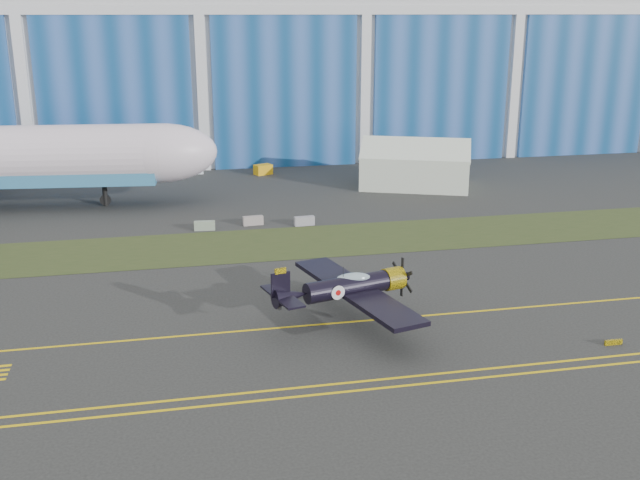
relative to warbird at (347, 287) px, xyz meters
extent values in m
plane|color=#313231|center=(-6.24, 5.11, -2.63)|extent=(260.00, 260.00, 0.00)
cube|color=#475128|center=(-6.24, 19.11, -2.61)|extent=(260.00, 10.00, 0.02)
cube|color=silver|center=(-6.24, 77.11, 12.37)|extent=(220.00, 45.00, 30.00)
cube|color=navy|center=(-6.24, 54.31, 7.37)|extent=(220.00, 0.60, 20.00)
cube|color=silver|center=(-6.24, 54.26, 17.97)|extent=(220.00, 0.70, 1.20)
cube|color=yellow|center=(-6.24, 0.11, -2.62)|extent=(200.00, 0.20, 0.02)
cube|color=yellow|center=(-6.24, -9.39, -2.62)|extent=(80.00, 0.20, 0.02)
cube|color=yellow|center=(-6.24, -8.39, -2.62)|extent=(80.00, 0.20, 0.02)
cube|color=yellow|center=(15.76, -6.89, -2.45)|extent=(1.20, 0.15, 0.35)
cube|color=white|center=(-9.74, 52.70, -1.31)|extent=(6.13, 2.49, 2.65)
cube|color=#EEAD12|center=(0.94, 49.74, -1.99)|extent=(2.55, 2.10, 1.28)
cube|color=gray|center=(-8.12, 24.90, -2.18)|extent=(2.04, 0.77, 0.90)
cube|color=gray|center=(-3.29, 25.77, -2.18)|extent=(2.04, 0.76, 0.90)
cube|color=#93919B|center=(1.68, 24.59, -2.18)|extent=(2.04, 0.75, 0.90)
camera|label=1|loc=(-11.46, -45.71, 17.64)|focal=42.00mm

